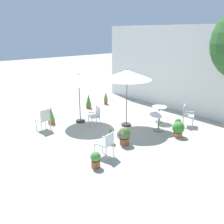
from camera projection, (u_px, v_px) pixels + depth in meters
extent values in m
plane|color=#ADA99C|center=(115.00, 127.00, 11.23)|extent=(60.00, 60.00, 0.00)
cube|color=white|center=(176.00, 69.00, 13.21)|extent=(9.95, 0.30, 4.38)
cylinder|color=#2D2D2D|center=(80.00, 121.00, 11.81)|extent=(0.44, 0.44, 0.08)
cylinder|color=slate|center=(80.00, 99.00, 11.48)|extent=(0.04, 0.04, 2.21)
cone|color=beige|center=(79.00, 79.00, 11.20)|extent=(2.12, 2.12, 0.35)
sphere|color=slate|center=(79.00, 74.00, 11.14)|extent=(0.06, 0.06, 0.06)
cylinder|color=#2D2D2D|center=(126.00, 125.00, 11.37)|extent=(0.44, 0.44, 0.08)
cylinder|color=slate|center=(127.00, 99.00, 11.00)|extent=(0.04, 0.04, 2.49)
cone|color=beige|center=(127.00, 75.00, 10.67)|extent=(2.09, 2.09, 0.39)
sphere|color=slate|center=(127.00, 69.00, 10.61)|extent=(0.06, 0.06, 0.06)
cylinder|color=white|center=(160.00, 107.00, 11.59)|extent=(0.68, 0.68, 0.02)
cylinder|color=slate|center=(159.00, 115.00, 11.70)|extent=(0.06, 0.06, 0.72)
cylinder|color=slate|center=(159.00, 122.00, 11.81)|extent=(0.37, 0.37, 0.03)
cylinder|color=white|center=(159.00, 115.00, 10.57)|extent=(0.83, 0.83, 0.02)
cylinder|color=slate|center=(159.00, 123.00, 10.68)|extent=(0.06, 0.06, 0.70)
cylinder|color=slate|center=(158.00, 130.00, 10.78)|extent=(0.46, 0.46, 0.03)
cube|color=white|center=(43.00, 120.00, 10.76)|extent=(0.50, 0.54, 0.04)
cube|color=white|center=(45.00, 115.00, 10.56)|extent=(0.11, 0.46, 0.47)
cube|color=white|center=(47.00, 116.00, 10.88)|extent=(0.39, 0.10, 0.03)
cube|color=white|center=(38.00, 118.00, 10.56)|extent=(0.39, 0.10, 0.03)
cylinder|color=white|center=(45.00, 122.00, 11.12)|extent=(0.04, 0.04, 0.43)
cylinder|color=white|center=(36.00, 125.00, 10.80)|extent=(0.04, 0.04, 0.43)
cylinder|color=white|center=(50.00, 125.00, 10.87)|extent=(0.04, 0.04, 0.43)
cylinder|color=white|center=(42.00, 127.00, 10.55)|extent=(0.04, 0.04, 0.43)
cube|color=silver|center=(104.00, 143.00, 8.44)|extent=(0.60, 0.56, 0.04)
cube|color=silver|center=(110.00, 139.00, 8.25)|extent=(0.15, 0.42, 0.38)
cube|color=silver|center=(107.00, 138.00, 8.57)|extent=(0.45, 0.15, 0.03)
cube|color=silver|center=(100.00, 142.00, 8.25)|extent=(0.45, 0.15, 0.03)
cylinder|color=silver|center=(102.00, 146.00, 8.80)|extent=(0.04, 0.04, 0.45)
cylinder|color=silver|center=(95.00, 150.00, 8.48)|extent=(0.04, 0.04, 0.45)
cylinder|color=silver|center=(113.00, 149.00, 8.55)|extent=(0.04, 0.04, 0.45)
cylinder|color=silver|center=(106.00, 154.00, 8.23)|extent=(0.04, 0.04, 0.45)
cube|color=white|center=(94.00, 116.00, 11.20)|extent=(0.59, 0.56, 0.04)
cube|color=white|center=(98.00, 111.00, 11.21)|extent=(0.45, 0.19, 0.39)
cube|color=white|center=(92.00, 112.00, 11.36)|extent=(0.16, 0.38, 0.03)
cube|color=white|center=(96.00, 115.00, 10.97)|extent=(0.16, 0.38, 0.03)
cylinder|color=white|center=(89.00, 120.00, 11.40)|extent=(0.04, 0.04, 0.42)
cylinder|color=white|center=(91.00, 123.00, 11.01)|extent=(0.04, 0.04, 0.42)
cylinder|color=white|center=(97.00, 119.00, 11.54)|extent=(0.04, 0.04, 0.42)
cylinder|color=white|center=(100.00, 122.00, 11.15)|extent=(0.04, 0.04, 0.42)
cube|color=silver|center=(189.00, 116.00, 11.20)|extent=(0.63, 0.64, 0.04)
cube|color=silver|center=(184.00, 110.00, 11.20)|extent=(0.25, 0.41, 0.45)
cube|color=silver|center=(188.00, 114.00, 10.97)|extent=(0.38, 0.23, 0.03)
cube|color=silver|center=(189.00, 112.00, 11.36)|extent=(0.38, 0.23, 0.03)
cylinder|color=silver|center=(193.00, 123.00, 11.01)|extent=(0.04, 0.04, 0.46)
cylinder|color=silver|center=(193.00, 120.00, 11.40)|extent=(0.04, 0.04, 0.46)
cylinder|color=silver|center=(183.00, 122.00, 11.15)|extent=(0.04, 0.04, 0.46)
cylinder|color=silver|center=(184.00, 119.00, 11.54)|extent=(0.04, 0.04, 0.46)
cylinder|color=#964B37|center=(89.00, 107.00, 13.90)|extent=(0.29, 0.29, 0.18)
cylinder|color=#382819|center=(89.00, 105.00, 13.88)|extent=(0.25, 0.25, 0.02)
cone|color=#2F882D|center=(89.00, 100.00, 13.79)|extent=(0.31, 0.31, 0.60)
cylinder|color=#9D5035|center=(124.00, 141.00, 9.43)|extent=(0.35, 0.35, 0.25)
cylinder|color=#382819|center=(124.00, 138.00, 9.39)|extent=(0.31, 0.31, 0.02)
sphere|color=#4A7030|center=(124.00, 133.00, 9.33)|extent=(0.47, 0.47, 0.47)
sphere|color=#B14EB1|center=(123.00, 134.00, 9.14)|extent=(0.14, 0.14, 0.14)
sphere|color=#B14EB1|center=(125.00, 129.00, 9.42)|extent=(0.12, 0.12, 0.12)
cylinder|color=#CB6E44|center=(178.00, 134.00, 10.16)|extent=(0.35, 0.35, 0.17)
cylinder|color=#382819|center=(178.00, 133.00, 10.13)|extent=(0.31, 0.31, 0.02)
sphere|color=#3A8930|center=(178.00, 128.00, 10.07)|extent=(0.49, 0.49, 0.49)
cylinder|color=#A25037|center=(111.00, 141.00, 9.51)|extent=(0.24, 0.24, 0.22)
cylinder|color=#382819|center=(111.00, 138.00, 9.48)|extent=(0.21, 0.21, 0.02)
cone|color=#326C27|center=(111.00, 133.00, 9.42)|extent=(0.27, 0.27, 0.40)
cylinder|color=#B15933|center=(96.00, 164.00, 7.84)|extent=(0.28, 0.28, 0.23)
cylinder|color=#382819|center=(96.00, 161.00, 7.81)|extent=(0.24, 0.24, 0.02)
sphere|color=#4F8D42|center=(96.00, 157.00, 7.76)|extent=(0.33, 0.33, 0.33)
cylinder|color=#9D492C|center=(106.00, 102.00, 14.65)|extent=(0.21, 0.21, 0.28)
cylinder|color=#382819|center=(106.00, 100.00, 14.61)|extent=(0.18, 0.18, 0.02)
cone|color=#4D9D33|center=(106.00, 96.00, 14.53)|extent=(0.25, 0.25, 0.46)
cylinder|color=#9B523A|center=(178.00, 126.00, 10.98)|extent=(0.24, 0.24, 0.19)
cylinder|color=#382819|center=(178.00, 125.00, 10.96)|extent=(0.21, 0.21, 0.02)
sphere|color=#3E7F39|center=(178.00, 122.00, 10.92)|extent=(0.28, 0.28, 0.28)
sphere|color=gold|center=(180.00, 121.00, 10.93)|extent=(0.08, 0.08, 0.08)
sphere|color=gold|center=(177.00, 121.00, 11.03)|extent=(0.07, 0.07, 0.07)
sphere|color=gold|center=(180.00, 122.00, 10.93)|extent=(0.06, 0.06, 0.06)
sphere|color=gold|center=(180.00, 121.00, 10.83)|extent=(0.08, 0.08, 0.08)
cylinder|color=#9B5634|center=(52.00, 122.00, 11.55)|extent=(0.30, 0.30, 0.21)
cylinder|color=#382819|center=(51.00, 120.00, 11.52)|extent=(0.27, 0.27, 0.02)
cone|color=#559839|center=(51.00, 113.00, 11.43)|extent=(0.31, 0.31, 0.61)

